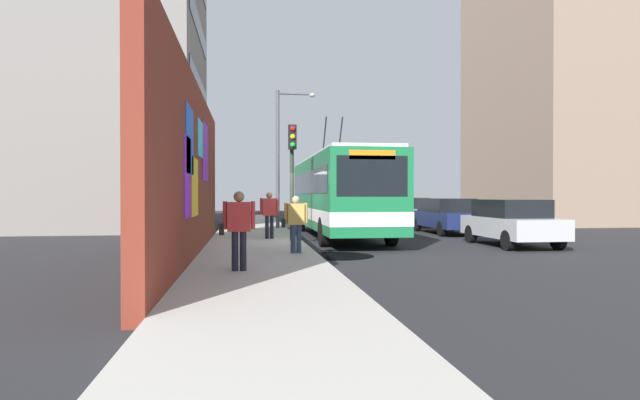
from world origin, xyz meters
TOP-DOWN VIEW (x-y plane):
  - ground_plane at (0.00, 0.00)m, footprint 80.00×80.00m
  - sidewalk_slab at (0.00, 1.60)m, footprint 48.00×3.20m
  - graffiti_wall at (-3.59, 3.35)m, footprint 14.83×0.32m
  - building_far_left at (11.10, 9.20)m, footprint 11.27×9.44m
  - building_far_right at (13.14, -17.00)m, footprint 11.89×6.50m
  - city_bus at (3.06, -1.80)m, footprint 11.65×2.60m
  - parked_car_silver at (-1.24, -7.00)m, footprint 4.16×1.90m
  - parked_car_navy at (4.60, -7.00)m, footprint 4.89×1.93m
  - parked_car_champagne at (10.14, -7.00)m, footprint 4.20×1.79m
  - pedestrian_at_curb at (-3.74, 0.59)m, footprint 0.22×0.72m
  - pedestrian_midblock at (1.07, 1.10)m, footprint 0.23×0.68m
  - pedestrian_near_wall at (-6.92, 2.07)m, footprint 0.22×0.74m
  - traffic_light at (0.16, 0.35)m, footprint 0.49×0.28m
  - street_lamp at (7.19, 0.23)m, footprint 0.44×1.90m
  - curbside_puddle at (-3.33, -0.60)m, footprint 2.17×2.17m

SIDE VIEW (x-z plane):
  - ground_plane at x=0.00m, z-range 0.00..0.00m
  - curbside_puddle at x=-3.33m, z-range 0.00..0.00m
  - sidewalk_slab at x=0.00m, z-range 0.00..0.15m
  - parked_car_champagne at x=10.14m, z-range 0.04..1.62m
  - parked_car_silver at x=-1.24m, z-range 0.04..1.62m
  - parked_car_navy at x=4.60m, z-range 0.05..1.63m
  - pedestrian_at_curb at x=-3.74m, z-range 0.27..1.83m
  - pedestrian_near_wall at x=-6.92m, z-range 0.29..1.95m
  - pedestrian_midblock at x=1.07m, z-range 0.30..1.99m
  - city_bus at x=3.06m, z-range -0.71..4.38m
  - graffiti_wall at x=-3.59m, z-range 0.00..4.71m
  - traffic_light at x=0.16m, z-range 0.85..4.88m
  - street_lamp at x=7.19m, z-range 0.66..7.25m
  - building_far_left at x=11.10m, z-range 0.00..16.16m
  - building_far_right at x=13.14m, z-range 0.00..21.30m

